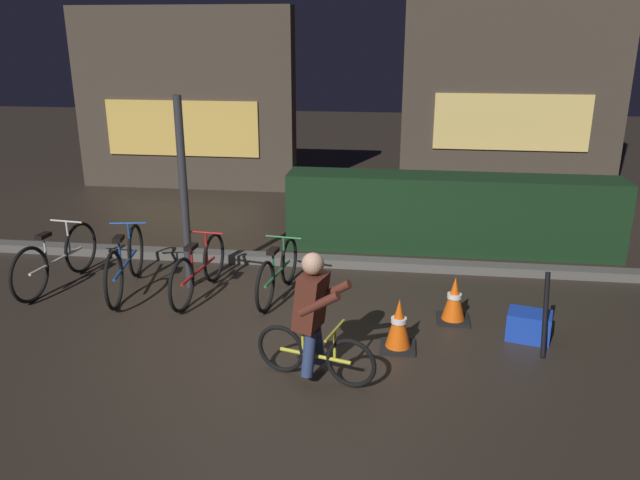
{
  "coord_description": "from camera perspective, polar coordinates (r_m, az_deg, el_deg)",
  "views": [
    {
      "loc": [
        1.09,
        -5.92,
        3.08
      ],
      "look_at": [
        0.2,
        0.6,
        0.9
      ],
      "focal_mm": 35.25,
      "sensor_mm": 36.0,
      "label": 1
    }
  ],
  "objects": [
    {
      "name": "parked_bike_center_left",
      "position": [
        7.8,
        -10.97,
        -2.63
      ],
      "size": [
        0.46,
        1.6,
        0.74
      ],
      "rotation": [
        0.0,
        0.0,
        1.47
      ],
      "color": "black",
      "rests_on": "ground"
    },
    {
      "name": "ground_plane",
      "position": [
        6.76,
        -2.39,
        -8.79
      ],
      "size": [
        40.0,
        40.0,
        0.0
      ],
      "primitive_type": "plane",
      "color": "#2D261E"
    },
    {
      "name": "blue_crate",
      "position": [
        7.01,
        18.43,
        -7.39
      ],
      "size": [
        0.5,
        0.42,
        0.3
      ],
      "primitive_type": "cube",
      "rotation": [
        0.0,
        0.0,
        -0.24
      ],
      "color": "#193DB7",
      "rests_on": "ground"
    },
    {
      "name": "street_post",
      "position": [
        7.82,
        -12.26,
        3.98
      ],
      "size": [
        0.1,
        0.1,
        2.39
      ],
      "primitive_type": "cylinder",
      "color": "#2D2D33",
      "rests_on": "ground"
    },
    {
      "name": "hedge_row",
      "position": [
        9.39,
        11.82,
        2.37
      ],
      "size": [
        4.8,
        0.7,
        1.12
      ],
      "primitive_type": "cube",
      "color": "black",
      "rests_on": "ground"
    },
    {
      "name": "parked_bike_leftmost",
      "position": [
        8.6,
        -22.8,
        -1.63
      ],
      "size": [
        0.46,
        1.71,
        0.79
      ],
      "rotation": [
        0.0,
        0.0,
        1.46
      ],
      "color": "black",
      "rests_on": "ground"
    },
    {
      "name": "storefront_right",
      "position": [
        13.29,
        17.27,
        15.02
      ],
      "size": [
        4.3,
        0.54,
        5.02
      ],
      "color": "#42382D",
      "rests_on": "ground"
    },
    {
      "name": "cyclist",
      "position": [
        5.75,
        -0.6,
        -6.92
      ],
      "size": [
        1.16,
        0.61,
        1.25
      ],
      "rotation": [
        0.0,
        0.0,
        -0.26
      ],
      "color": "black",
      "rests_on": "ground"
    },
    {
      "name": "sidewalk_curb",
      "position": [
        8.73,
        0.11,
        -1.91
      ],
      "size": [
        12.0,
        0.24,
        0.12
      ],
      "primitive_type": "cube",
      "color": "#56544F",
      "rests_on": "ground"
    },
    {
      "name": "parked_bike_center_right",
      "position": [
        7.64,
        -3.86,
        -2.91
      ],
      "size": [
        0.46,
        1.5,
        0.69
      ],
      "rotation": [
        0.0,
        0.0,
        1.44
      ],
      "color": "black",
      "rests_on": "ground"
    },
    {
      "name": "traffic_cone_far",
      "position": [
        7.16,
        12.09,
        -5.35
      ],
      "size": [
        0.36,
        0.36,
        0.53
      ],
      "color": "black",
      "rests_on": "ground"
    },
    {
      "name": "parked_bike_left_mid",
      "position": [
        8.13,
        -17.25,
        -2.04
      ],
      "size": [
        0.46,
        1.74,
        0.81
      ],
      "rotation": [
        0.0,
        0.0,
        1.75
      ],
      "color": "black",
      "rests_on": "ground"
    },
    {
      "name": "storefront_left",
      "position": [
        13.25,
        -12.18,
        12.3
      ],
      "size": [
        4.47,
        0.54,
        3.58
      ],
      "color": "#42382D",
      "rests_on": "ground"
    },
    {
      "name": "closed_umbrella",
      "position": [
        6.7,
        19.78,
        -6.37
      ],
      "size": [
        0.08,
        0.38,
        0.8
      ],
      "primitive_type": "cylinder",
      "rotation": [
        0.0,
        0.39,
        1.48
      ],
      "color": "black",
      "rests_on": "ground"
    },
    {
      "name": "traffic_cone_near",
      "position": [
        6.46,
        7.15,
        -7.65
      ],
      "size": [
        0.36,
        0.36,
        0.55
      ],
      "color": "black",
      "rests_on": "ground"
    }
  ]
}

